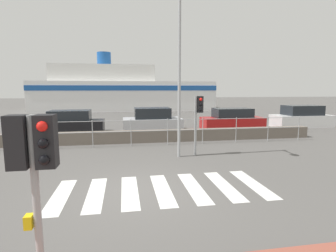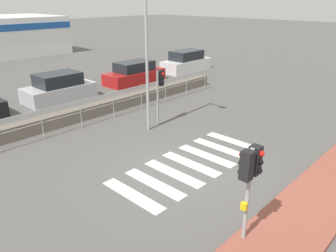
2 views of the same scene
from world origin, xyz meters
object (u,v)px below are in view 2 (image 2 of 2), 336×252
(parked_car_red, at_px, (135,74))
(parked_car_white, at_px, (186,62))
(traffic_light_far, at_px, (160,85))
(parked_car_silver, at_px, (59,89))
(traffic_light_near, at_px, (250,171))
(streetlamp, at_px, (149,34))

(parked_car_red, relative_size, parked_car_white, 1.00)
(parked_car_red, xyz_separation_m, parked_car_white, (5.46, 0.00, 0.06))
(traffic_light_far, xyz_separation_m, parked_car_red, (4.50, 6.90, -1.22))
(parked_car_silver, xyz_separation_m, parked_car_red, (5.68, -0.00, -0.04))
(traffic_light_far, bearing_deg, parked_car_white, 34.71)
(parked_car_silver, bearing_deg, parked_car_white, -0.00)
(traffic_light_far, height_order, parked_car_red, traffic_light_far)
(traffic_light_near, distance_m, parked_car_red, 16.44)
(traffic_light_near, distance_m, parked_car_silver, 14.27)
(streetlamp, relative_size, parked_car_silver, 1.75)
(parked_car_white, bearing_deg, parked_car_silver, 180.00)
(parked_car_silver, height_order, parked_car_red, parked_car_silver)
(traffic_light_near, bearing_deg, parked_car_red, 57.88)
(parked_car_silver, bearing_deg, traffic_light_near, -102.34)
(streetlamp, bearing_deg, traffic_light_near, -116.76)
(streetlamp, bearing_deg, parked_car_white, 33.68)
(traffic_light_far, distance_m, parked_car_red, 8.33)
(parked_car_silver, distance_m, parked_car_white, 11.14)
(parked_car_silver, distance_m, parked_car_red, 5.68)
(traffic_light_far, height_order, parked_car_white, traffic_light_far)
(parked_car_red, distance_m, parked_car_white, 5.46)
(traffic_light_far, height_order, streetlamp, streetlamp)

